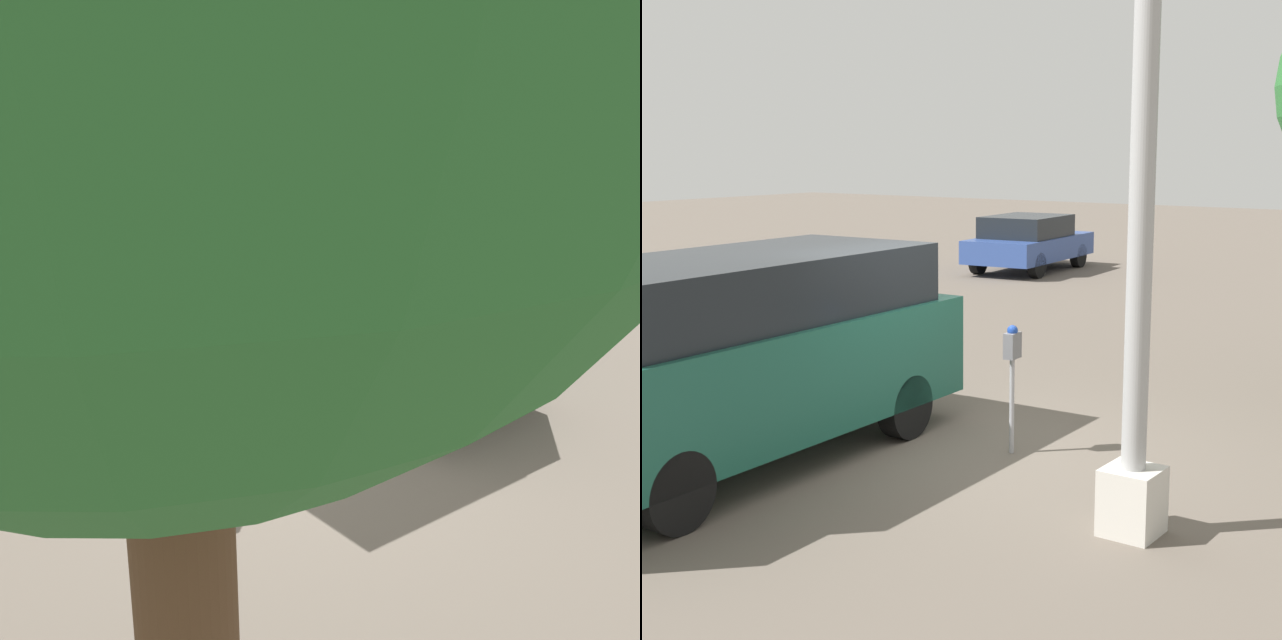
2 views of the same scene
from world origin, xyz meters
TOP-DOWN VIEW (x-y plane):
  - ground_plane at (0.00, 0.00)m, footprint 80.00×80.00m
  - parking_meter_near at (-0.21, 0.53)m, footprint 0.21×0.13m
  - lamp_post at (1.02, 2.44)m, footprint 0.44×0.44m
  - parked_van at (1.53, -1.50)m, footprint 5.07×2.13m
  - car_distant at (-12.88, -6.92)m, footprint 4.08×2.11m

SIDE VIEW (x-z plane):
  - ground_plane at x=0.00m, z-range 0.00..0.00m
  - car_distant at x=-12.88m, z-range 0.04..1.42m
  - parking_meter_near at x=-0.21m, z-range 0.31..1.63m
  - parked_van at x=1.53m, z-range 0.09..2.14m
  - lamp_post at x=1.02m, z-range -0.71..4.88m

